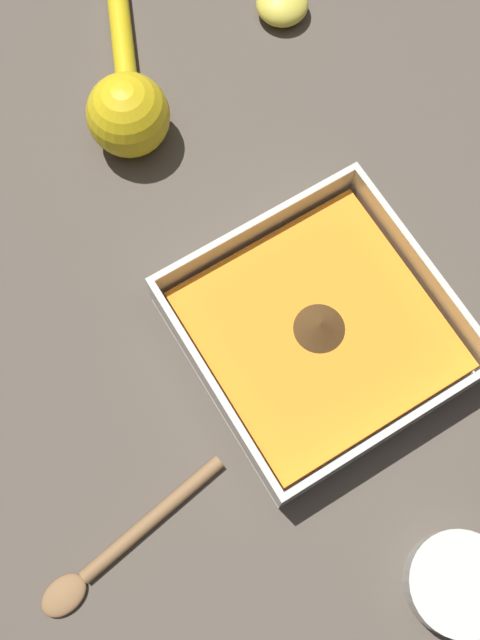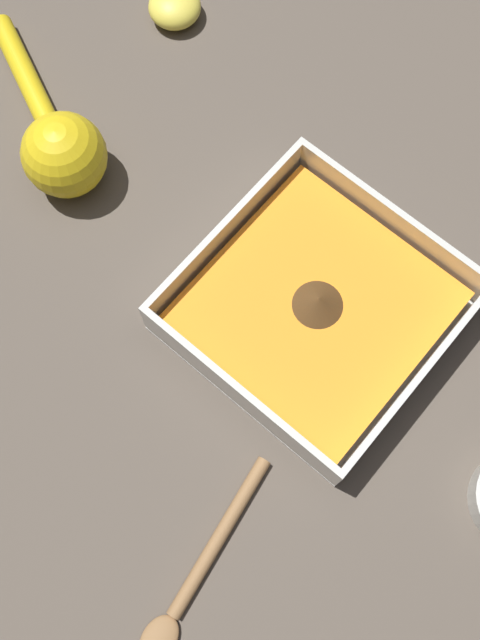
# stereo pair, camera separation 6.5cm
# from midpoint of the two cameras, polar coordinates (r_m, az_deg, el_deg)

# --- Properties ---
(ground_plane) EXTENTS (4.00, 4.00, 0.00)m
(ground_plane) POSITION_cam_midpoint_polar(r_m,az_deg,el_deg) (0.67, 3.07, -3.63)
(ground_plane) COLOR brown
(square_dish) EXTENTS (0.22, 0.22, 0.06)m
(square_dish) POSITION_cam_midpoint_polar(r_m,az_deg,el_deg) (0.66, 3.08, 0.38)
(square_dish) COLOR silver
(square_dish) RESTS_ON ground_plane
(lemon_squeezer) EXTENTS (0.22, 0.13, 0.08)m
(lemon_squeezer) POSITION_cam_midpoint_polar(r_m,az_deg,el_deg) (0.74, -16.12, 12.39)
(lemon_squeezer) COLOR yellow
(lemon_squeezer) RESTS_ON ground_plane
(lemon_half) EXTENTS (0.05, 0.05, 0.03)m
(lemon_half) POSITION_cam_midpoint_polar(r_m,az_deg,el_deg) (0.84, -7.37, 22.32)
(lemon_half) COLOR #EFDB4C
(lemon_half) RESTS_ON ground_plane
(wooden_spoon) EXTENTS (0.05, 0.19, 0.01)m
(wooden_spoon) POSITION_cam_midpoint_polar(r_m,az_deg,el_deg) (0.64, -6.16, -18.96)
(wooden_spoon) COLOR olive
(wooden_spoon) RESTS_ON ground_plane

